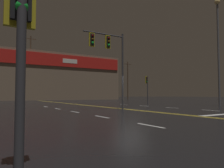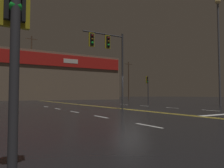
% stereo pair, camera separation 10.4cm
% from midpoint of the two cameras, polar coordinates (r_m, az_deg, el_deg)
% --- Properties ---
extents(ground_plane, '(200.00, 200.00, 0.00)m').
position_cam_midpoint_polar(ground_plane, '(16.21, 4.56, -6.68)').
color(ground_plane, black).
extents(road_markings, '(12.82, 60.00, 0.01)m').
position_cam_midpoint_polar(road_markings, '(15.86, 8.87, -6.73)').
color(road_markings, gold).
rests_on(road_markings, ground).
extents(traffic_signal_median, '(3.35, 0.36, 5.78)m').
position_cam_midpoint_polar(traffic_signal_median, '(16.24, -1.29, 8.83)').
color(traffic_signal_median, '#38383D').
rests_on(traffic_signal_median, ground).
extents(traffic_signal_corner_southwest, '(0.42, 0.36, 3.03)m').
position_cam_midpoint_polar(traffic_signal_corner_southwest, '(3.46, -23.58, 16.52)').
color(traffic_signal_corner_southwest, '#38383D').
rests_on(traffic_signal_corner_southwest, ground).
extents(traffic_signal_corner_northeast, '(0.42, 0.36, 3.64)m').
position_cam_midpoint_polar(traffic_signal_corner_northeast, '(30.15, 9.04, 0.20)').
color(traffic_signal_corner_northeast, '#38383D').
rests_on(traffic_signal_corner_northeast, ground).
extents(streetlight_far_median, '(0.56, 0.56, 10.94)m').
position_cam_midpoint_polar(streetlight_far_median, '(25.15, 25.88, 10.66)').
color(streetlight_far_median, '#59595E').
rests_on(streetlight_far_median, ground).
extents(building_backdrop, '(38.13, 10.23, 10.05)m').
position_cam_midpoint_polar(building_backdrop, '(50.42, -20.18, 1.81)').
color(building_backdrop, '#7A6651').
rests_on(building_backdrop, ground).
extents(utility_pole_row, '(46.26, 0.26, 12.88)m').
position_cam_midpoint_polar(utility_pole_row, '(46.21, -21.36, 3.49)').
color(utility_pole_row, '#4C3828').
rests_on(utility_pole_row, ground).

